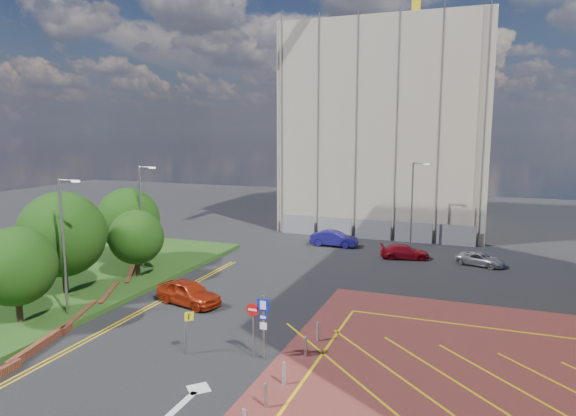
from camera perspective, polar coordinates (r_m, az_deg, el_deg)
The scene contains 19 objects.
ground at distance 25.27m, azimuth -4.73°, elevation -17.14°, with size 140.00×140.00×0.00m, color black.
grass_bed at distance 39.94m, azimuth -25.03°, elevation -7.89°, with size 14.00×32.00×0.30m, color #294917.
retaining_wall at distance 33.03m, azimuth -22.36°, elevation -11.05°, with size 6.06×20.33×0.40m.
tree_a at distance 32.32m, azimuth -28.00°, elevation -5.74°, with size 4.40×4.40×5.41m.
tree_b at distance 36.58m, azimuth -23.80°, elevation -2.69°, with size 5.60×5.60×6.74m.
tree_c at distance 39.19m, azimuth -16.50°, elevation -3.14°, with size 4.00×4.00×4.90m.
tree_d at distance 43.21m, azimuth -17.33°, elevation -1.18°, with size 5.00×5.00×6.08m.
lamp_left_near at distance 32.28m, azimuth -23.63°, elevation -3.36°, with size 1.53×0.16×8.00m.
lamp_left_far at distance 41.05m, azimuth -15.94°, elevation -0.50°, with size 1.53×0.16×8.00m.
lamp_back at distance 49.30m, azimuth 13.69°, elevation 0.74°, with size 1.53×0.16×8.00m.
sign_cluster at distance 25.20m, azimuth -3.19°, elevation -12.35°, with size 1.17×0.12×3.20m.
warning_sign at distance 26.25m, azimuth -11.14°, elevation -12.85°, with size 0.52×0.37×2.24m.
bollard_row at distance 22.87m, azimuth -1.12°, elevation -18.73°, with size 0.14×11.14×0.90m.
construction_building at distance 61.30m, azimuth 11.48°, elevation 8.56°, with size 21.20×19.20×22.00m, color #AEA78E.
construction_fence at distance 52.24m, azimuth 10.47°, elevation -2.45°, with size 21.60×0.06×2.00m, color gray.
car_red_left at distance 33.53m, azimuth -10.98°, elevation -9.21°, with size 1.83×4.54×1.55m, color #A7280E.
car_blue_back at distance 49.03m, azimuth 5.15°, elevation -3.40°, with size 1.55×4.44×1.46m, color navy.
car_red_back at distance 45.30m, azimuth 12.83°, elevation -4.77°, with size 1.68×4.14×1.20m, color maroon.
car_silver_back at distance 44.86m, azimuth 20.58°, elevation -5.34°, with size 1.76×3.81×1.06m, color #ABACB2.
Camera 1 is at (9.82, -20.50, 11.02)m, focal length 32.00 mm.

